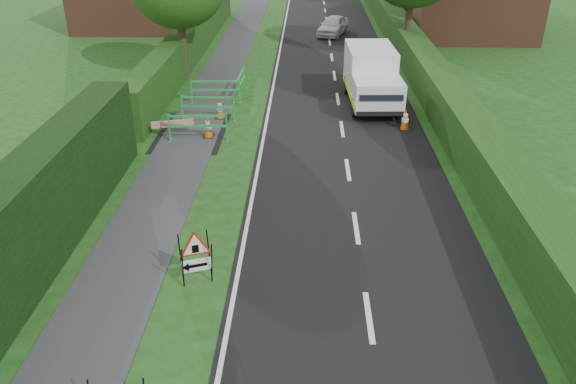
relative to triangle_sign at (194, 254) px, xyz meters
name	(u,v)px	position (x,y,z in m)	size (l,w,h in m)	color
ground	(242,350)	(1.22, -1.98, -0.80)	(120.00, 120.00, 0.00)	#193F12
road_surface	(325,13)	(3.72, 33.02, -0.80)	(6.00, 90.00, 0.02)	black
footpath	(251,13)	(-1.78, 33.02, -0.80)	(2.00, 90.00, 0.02)	#2D2D30
hedge_west_far	(193,56)	(-3.78, 20.02, -0.80)	(1.00, 24.00, 1.80)	#14380F
hedge_east	(428,93)	(7.72, 14.02, -0.80)	(1.20, 50.00, 1.50)	#14380F
triangle_sign	(194,254)	(0.00, 0.00, 0.00)	(1.00, 1.00, 1.16)	black
works_van	(372,76)	(5.04, 12.60, 0.35)	(2.09, 4.87, 2.18)	silver
traffic_cone_0	(405,120)	(6.02, 9.56, -0.41)	(0.38, 0.38, 0.79)	black
traffic_cone_1	(394,105)	(5.84, 11.17, -0.41)	(0.38, 0.38, 0.79)	black
traffic_cone_2	(388,81)	(6.02, 14.51, -0.41)	(0.38, 0.38, 0.79)	black
traffic_cone_3	(208,127)	(-1.11, 8.60, -0.41)	(0.38, 0.38, 0.79)	black
traffic_cone_4	(220,109)	(-0.95, 10.53, -0.41)	(0.38, 0.38, 0.79)	black
ped_barrier_0	(198,124)	(-1.39, 8.26, -0.17)	(2.08, 0.47, 1.00)	green
ped_barrier_1	(208,105)	(-1.36, 10.31, -0.17)	(2.07, 0.38, 1.00)	green
ped_barrier_2	(215,88)	(-1.38, 12.37, -0.17)	(2.07, 0.38, 1.00)	green
ped_barrier_3	(241,81)	(-0.43, 13.43, -0.17)	(0.41, 2.07, 1.00)	green
redwhite_plank	(174,135)	(-2.40, 8.75, -0.80)	(1.50, 0.04, 0.25)	red
hatchback_car	(333,25)	(3.99, 25.59, -0.23)	(1.36, 3.39, 1.15)	silver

